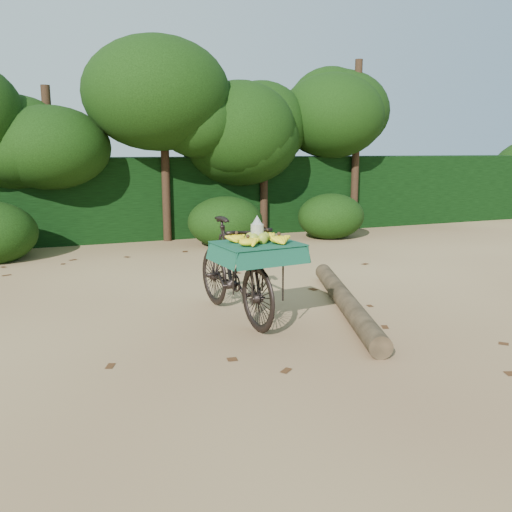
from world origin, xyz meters
name	(u,v)px	position (x,y,z in m)	size (l,w,h in m)	color
ground	(221,308)	(0.00, 0.00, 0.00)	(80.00, 80.00, 0.00)	tan
vendor_bicycle	(235,268)	(0.04, -0.46, 0.61)	(0.92, 2.02, 1.20)	black
fallen_log	(345,301)	(1.42, -0.67, 0.12)	(0.24, 0.24, 3.30)	brown
hedge_backdrop	(136,197)	(0.00, 6.30, 0.90)	(26.00, 1.80, 1.80)	black
tree_row	(109,148)	(-0.65, 5.50, 2.00)	(14.50, 2.00, 4.00)	black
bush_clumps	(178,227)	(0.50, 4.30, 0.45)	(8.80, 1.70, 0.90)	black
leaf_litter	(206,295)	(0.00, 0.65, 0.01)	(7.00, 7.30, 0.01)	#452612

